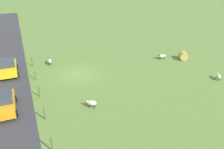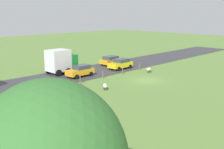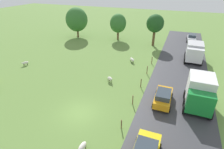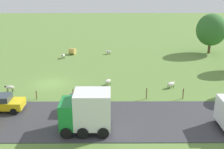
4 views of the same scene
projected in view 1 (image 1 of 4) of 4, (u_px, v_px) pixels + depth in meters
name	position (u px, v px, depth m)	size (l,w,h in m)	color
ground_plane	(78.00, 74.00, 28.55)	(160.00, 160.00, 0.00)	olive
sheep_0	(92.00, 103.00, 22.06)	(1.03, 0.92, 0.75)	silver
sheep_2	(162.00, 56.00, 32.60)	(1.17, 0.62, 0.72)	beige
sheep_3	(50.00, 61.00, 30.91)	(0.48, 1.17, 0.78)	silver
sheep_4	(218.00, 76.00, 27.17)	(0.84, 1.11, 0.67)	silver
hay_bale_0	(183.00, 56.00, 32.40)	(1.14, 1.14, 1.02)	tan
fence_post_0	(32.00, 62.00, 30.46)	(0.12, 0.12, 1.24)	brown
fence_post_1	(35.00, 76.00, 27.15)	(0.12, 0.12, 1.01)	brown
fence_post_2	(39.00, 92.00, 23.74)	(0.12, 0.12, 1.19)	brown
fence_post_3	(44.00, 114.00, 20.37)	(0.12, 0.12, 1.22)	brown
fence_post_4	(52.00, 144.00, 17.00)	(0.12, 0.12, 1.29)	brown
car_0	(4.00, 103.00, 21.39)	(1.97, 4.06, 1.63)	orange
car_1	(8.00, 67.00, 28.27)	(2.11, 4.12, 1.63)	yellow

